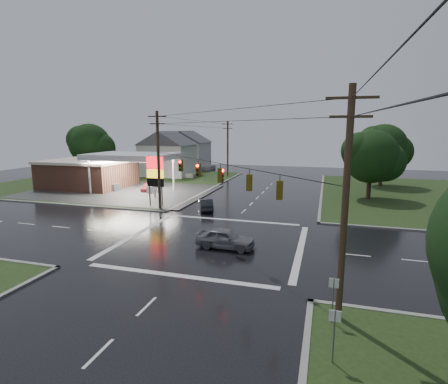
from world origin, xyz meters
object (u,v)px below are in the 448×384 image
(tree_ne_near, at_px, (372,157))
(car_north, at_px, (206,204))
(utility_pole_nw, at_px, (158,159))
(utility_pole_se, at_px, (345,204))
(tree_nw_behind, at_px, (91,144))
(car_pump, at_px, (148,187))
(gas_station, at_px, (94,172))
(house_near, at_px, (168,153))
(car_crossing, at_px, (225,238))
(tree_ne_far, at_px, (384,147))
(pylon_sign, at_px, (155,173))
(utility_pole_n, at_px, (228,148))
(house_far, at_px, (187,149))

(tree_ne_near, xyz_separation_m, car_north, (-18.35, -11.68, -4.89))
(utility_pole_nw, height_order, tree_ne_near, utility_pole_nw)
(utility_pole_se, height_order, tree_ne_near, utility_pole_se)
(tree_nw_behind, relative_size, car_north, 2.47)
(car_north, bearing_deg, car_pump, -60.50)
(gas_station, xyz_separation_m, car_pump, (9.19, -0.13, -1.97))
(utility_pole_nw, bearing_deg, utility_pole_se, -45.00)
(house_near, height_order, car_crossing, house_near)
(tree_ne_far, distance_m, car_pump, 37.02)
(house_near, bearing_deg, car_pump, -74.78)
(car_north, bearing_deg, utility_pole_se, 101.21)
(house_near, bearing_deg, pylon_sign, -67.72)
(house_near, bearing_deg, gas_station, -106.17)
(car_north, bearing_deg, gas_station, -47.09)
(utility_pole_nw, height_order, car_crossing, utility_pole_nw)
(tree_ne_near, relative_size, tree_ne_far, 0.92)
(tree_nw_behind, distance_m, car_north, 36.00)
(utility_pole_n, xyz_separation_m, car_pump, (-6.98, -18.43, -4.89))
(car_crossing, bearing_deg, utility_pole_n, 17.83)
(house_near, height_order, tree_ne_far, tree_ne_far)
(gas_station, distance_m, tree_ne_near, 40.00)
(car_north, distance_m, car_pump, 15.37)
(pylon_sign, distance_m, tree_nw_behind, 30.49)
(utility_pole_n, relative_size, car_crossing, 2.30)
(tree_ne_far, bearing_deg, utility_pole_n, 171.45)
(utility_pole_nw, relative_size, tree_ne_far, 1.12)
(car_north, bearing_deg, tree_ne_far, -155.51)
(tree_nw_behind, height_order, tree_ne_far, tree_nw_behind)
(utility_pole_nw, xyz_separation_m, utility_pole_se, (19.00, -19.00, 0.00))
(pylon_sign, relative_size, tree_ne_far, 0.61)
(house_near, height_order, tree_ne_near, tree_ne_near)
(gas_station, bearing_deg, tree_ne_near, 3.30)
(pylon_sign, height_order, tree_nw_behind, tree_nw_behind)
(house_near, xyz_separation_m, tree_ne_far, (38.10, -2.01, 1.77))
(utility_pole_nw, relative_size, utility_pole_n, 1.05)
(utility_pole_nw, bearing_deg, car_pump, 124.73)
(utility_pole_n, relative_size, car_north, 2.60)
(gas_station, relative_size, tree_ne_near, 2.92)
(utility_pole_nw, distance_m, car_pump, 13.29)
(pylon_sign, height_order, utility_pole_nw, utility_pole_nw)
(utility_pole_se, xyz_separation_m, utility_pole_n, (-19.00, 47.50, -0.25))
(house_far, xyz_separation_m, car_pump, (5.47, -28.43, -3.82))
(house_far, distance_m, tree_nw_behind, 21.65)
(gas_station, xyz_separation_m, utility_pole_nw, (16.18, -10.20, 3.17))
(tree_ne_near, bearing_deg, car_crossing, -118.77)
(utility_pole_nw, distance_m, car_crossing, 16.06)
(gas_station, xyz_separation_m, pylon_sign, (15.18, -9.20, 1.46))
(tree_ne_near, bearing_deg, tree_ne_far, 75.93)
(car_pump, bearing_deg, house_near, 87.73)
(house_far, xyz_separation_m, car_north, (17.74, -37.69, -3.74))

